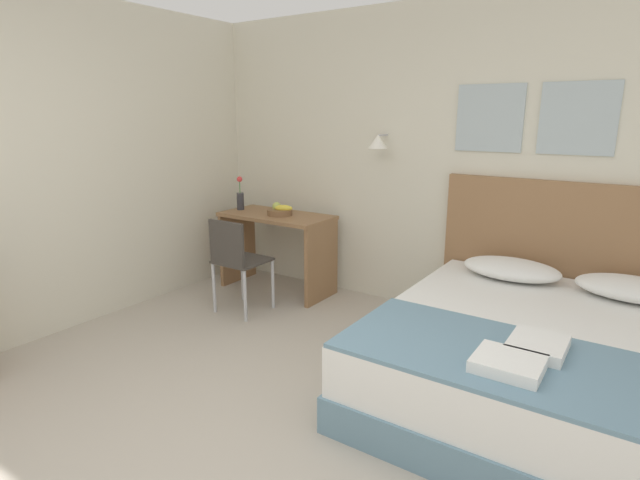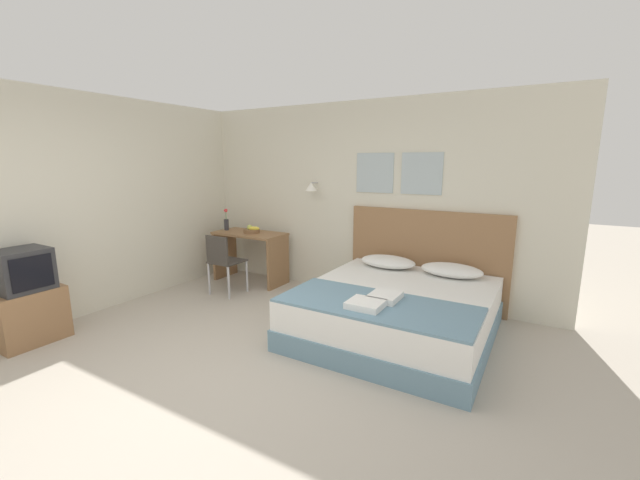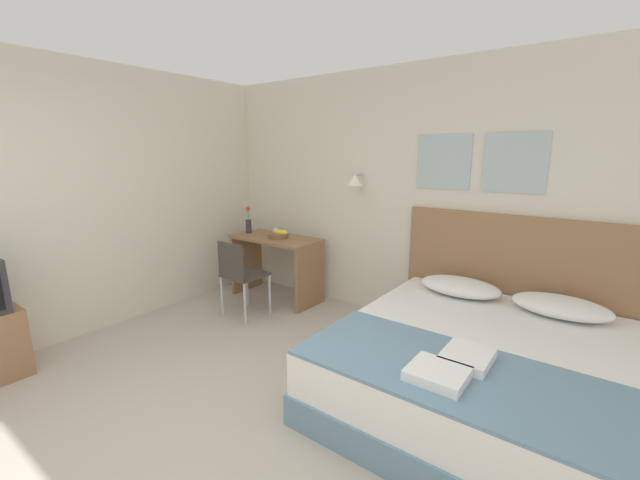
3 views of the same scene
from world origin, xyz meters
name	(u,v)px [view 1 (image 1 of 3)]	position (x,y,z in m)	size (l,w,h in m)	color
wall_back	(446,163)	(0.01, 2.83, 1.33)	(5.56, 0.31, 2.65)	beige
bed	(542,364)	(1.09, 1.72, 0.26)	(1.91, 2.05, 0.52)	#66899E
headboard	(575,264)	(1.09, 2.77, 0.62)	(2.03, 0.06, 1.25)	#8E6642
pillow_left	(511,269)	(0.69, 2.48, 0.59)	(0.71, 0.43, 0.15)	white
pillow_right	(633,289)	(1.48, 2.48, 0.59)	(0.71, 0.43, 0.15)	white
throw_blanket	(524,362)	(1.09, 1.12, 0.53)	(1.85, 0.82, 0.02)	#66899E
folded_towel_near_foot	(538,345)	(1.12, 1.27, 0.57)	(0.27, 0.32, 0.06)	white
folded_towel_mid_bed	(508,363)	(1.05, 0.98, 0.57)	(0.31, 0.28, 0.06)	white
desk	(277,238)	(-1.53, 2.42, 0.53)	(1.11, 0.55, 0.78)	#8E6642
desk_chair	(236,257)	(-1.44, 1.73, 0.52)	(0.41, 0.41, 0.86)	#3D3833
fruit_bowl	(280,211)	(-1.48, 2.40, 0.82)	(0.26, 0.25, 0.12)	brown
flower_vase	(240,198)	(-1.99, 2.40, 0.90)	(0.07, 0.07, 0.34)	#333338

